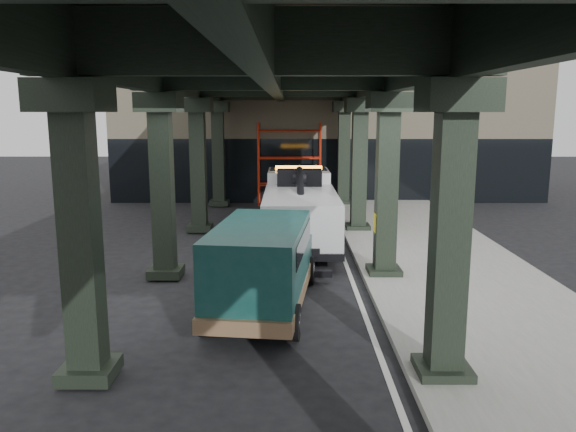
{
  "coord_description": "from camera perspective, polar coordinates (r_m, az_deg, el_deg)",
  "views": [
    {
      "loc": [
        -0.0,
        -12.89,
        4.5
      ],
      "look_at": [
        -0.04,
        2.2,
        1.7
      ],
      "focal_mm": 35.0,
      "sensor_mm": 36.0,
      "label": 1
    }
  ],
  "objects": [
    {
      "name": "tow_truck",
      "position": [
        19.36,
        1.18,
        0.99
      ],
      "size": [
        2.51,
        8.16,
        2.67
      ],
      "rotation": [
        0.0,
        0.0,
        0.0
      ],
      "color": "black",
      "rests_on": "ground"
    },
    {
      "name": "ground",
      "position": [
        13.65,
        0.14,
        -8.74
      ],
      "size": [
        90.0,
        90.0,
        0.0
      ],
      "primitive_type": "plane",
      "color": "black",
      "rests_on": "ground"
    },
    {
      "name": "lane_stripe",
      "position": [
        15.64,
        6.42,
        -6.25
      ],
      "size": [
        0.12,
        38.0,
        0.01
      ],
      "primitive_type": "cube",
      "color": "silver",
      "rests_on": "ground"
    },
    {
      "name": "viaduct",
      "position": [
        14.92,
        -1.44,
        14.2
      ],
      "size": [
        7.4,
        32.0,
        6.4
      ],
      "color": "black",
      "rests_on": "ground"
    },
    {
      "name": "building",
      "position": [
        32.95,
        3.67,
        9.62
      ],
      "size": [
        22.0,
        10.0,
        8.0
      ],
      "primitive_type": "cube",
      "color": "#C6B793",
      "rests_on": "ground"
    },
    {
      "name": "scaffolding",
      "position": [
        27.64,
        0.14,
        5.54
      ],
      "size": [
        3.08,
        0.88,
        4.0
      ],
      "color": "red",
      "rests_on": "ground"
    },
    {
      "name": "towed_van",
      "position": [
        12.8,
        -2.59,
        -4.86
      ],
      "size": [
        2.54,
        5.28,
        2.07
      ],
      "rotation": [
        0.0,
        0.0,
        -0.12
      ],
      "color": "#12423F",
      "rests_on": "ground"
    },
    {
      "name": "sidewalk",
      "position": [
        16.17,
        16.38,
        -5.81
      ],
      "size": [
        5.0,
        40.0,
        0.15
      ],
      "primitive_type": "cube",
      "color": "gray",
      "rests_on": "ground"
    }
  ]
}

